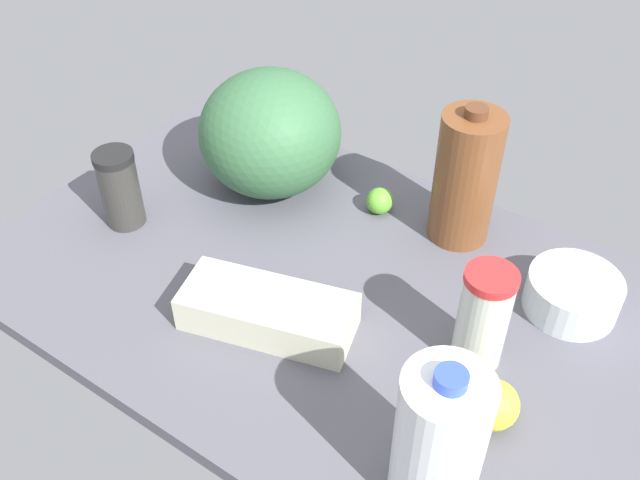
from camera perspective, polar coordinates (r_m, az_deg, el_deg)
countertop at (r=127.53cm, az=0.00°, el=-3.90°), size 120.00×76.00×3.00cm
shaker_bottle at (r=139.54cm, az=-15.71°, el=4.00°), size 7.64×7.64×15.74cm
egg_carton at (r=117.38cm, az=-4.19°, el=-5.73°), size 30.54×18.94×6.52cm
milk_jug at (r=93.43cm, az=9.52°, el=-15.51°), size 11.59×11.59×24.54cm
watermelon at (r=141.94cm, az=-4.01°, el=8.52°), size 28.10×28.10×24.93cm
tumbler_cup at (r=110.62cm, az=12.83°, el=-6.20°), size 8.03×8.03×18.29cm
mixing_bowl at (r=127.01cm, az=19.55°, el=-4.09°), size 15.65×15.65×6.75cm
chocolate_milk_jug at (r=131.15cm, az=11.57°, el=4.89°), size 11.48×11.48×27.41cm
lemon_by_jug at (r=107.74cm, az=13.71°, el=-12.67°), size 7.47×7.47×7.47cm
lime_far_back at (r=140.35cm, az=4.79°, el=3.14°), size 5.30×5.30×5.30cm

